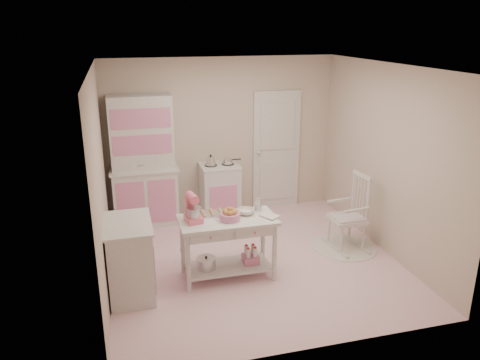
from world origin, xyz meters
name	(u,v)px	position (x,y,z in m)	size (l,w,h in m)	color
room_shell	(254,144)	(0.00, 0.00, 1.65)	(3.84, 3.84, 2.62)	pink
door	(276,150)	(0.95, 1.87, 1.02)	(0.82, 0.05, 2.04)	silver
hutch	(143,162)	(-1.31, 1.66, 1.04)	(1.06, 0.50, 2.08)	silver
stove	(220,191)	(-0.11, 1.61, 0.46)	(0.62, 0.57, 0.92)	silver
base_cabinet	(130,259)	(-1.63, -0.40, 0.46)	(0.54, 0.84, 0.92)	silver
lace_rug	(345,247)	(1.40, 0.06, 0.01)	(0.92, 0.92, 0.01)	white
rocking_chair	(347,212)	(1.40, 0.06, 0.55)	(0.48, 0.72, 1.10)	silver
work_table	(228,248)	(-0.43, -0.30, 0.40)	(1.20, 0.60, 0.80)	silver
stand_mixer	(193,208)	(-0.85, -0.28, 0.97)	(0.20, 0.28, 0.34)	#F36682
cookie_tray	(213,214)	(-0.58, -0.12, 0.81)	(0.34, 0.24, 0.02)	silver
bread_basket	(230,217)	(-0.41, -0.35, 0.85)	(0.25, 0.25, 0.09)	pink
mixing_bowl	(246,212)	(-0.17, -0.22, 0.83)	(0.21, 0.21, 0.07)	silver
metal_pitcher	(258,204)	(0.01, -0.14, 0.89)	(0.10, 0.10, 0.17)	silver
recipe_book	(265,218)	(0.02, -0.42, 0.81)	(0.17, 0.23, 0.02)	silver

